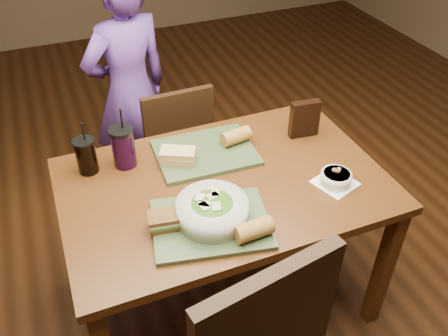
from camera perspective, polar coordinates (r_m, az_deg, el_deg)
The scene contains 15 objects.
ground at distance 2.47m, azimuth 0.00°, elevation -15.11°, with size 6.00×6.00×0.00m, color #381C0B.
dining_table at distance 1.98m, azimuth 0.00°, elevation -3.65°, with size 1.30×0.85×0.75m.
chair_far at distance 2.61m, azimuth -5.76°, elevation 2.67°, with size 0.37×0.37×0.85m.
diner at distance 2.70m, azimuth -11.27°, elevation 9.02°, with size 0.51×0.33×1.38m, color #623798.
tray_near at distance 1.73m, azimuth -1.58°, elevation -6.73°, with size 0.42×0.32×0.02m, color #3B4B2D.
tray_far at distance 2.06m, azimuth -2.25°, elevation 1.88°, with size 0.42×0.32×0.02m, color #3B4B2D.
salad_bowl at distance 1.71m, azimuth -1.43°, elevation -5.01°, with size 0.26×0.26×0.09m.
soup_bowl at distance 1.95m, azimuth 13.32°, elevation -1.16°, with size 0.19×0.19×0.06m.
sandwich_near at distance 1.70m, azimuth -7.08°, elevation -6.25°, with size 0.13×0.10×0.06m.
sandwich_far at distance 1.99m, azimuth -5.56°, elevation 1.47°, with size 0.16×0.13×0.06m.
baguette_near at distance 1.65m, azimuth 3.60°, elevation -7.40°, with size 0.07×0.07×0.13m, color #AD7533.
baguette_far at distance 2.09m, azimuth 1.45°, elevation 3.84°, with size 0.06×0.06×0.13m, color #AD7533.
cup_cola at distance 2.01m, azimuth -16.25°, elevation 1.44°, with size 0.09×0.09×0.24m.
cup_berry at distance 2.00m, azimuth -12.03°, elevation 2.51°, with size 0.10×0.10×0.28m.
chip_bag at distance 2.17m, azimuth 9.66°, elevation 5.85°, with size 0.13×0.04×0.17m, color black.
Camera 1 is at (-0.55, -1.37, 1.98)m, focal length 38.00 mm.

